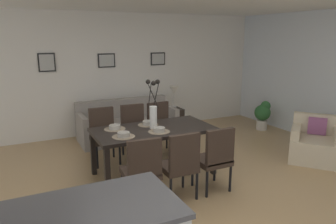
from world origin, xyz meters
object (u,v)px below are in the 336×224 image
(dining_chair_mid_left, at_px, (215,156))
(dining_chair_far_left, at_px, (180,162))
(dining_table, at_px, (153,133))
(centerpiece_vase, at_px, (153,110))
(side_table, at_px, (174,120))
(framed_picture_center, at_px, (107,60))
(framed_picture_right, at_px, (158,59))
(bowl_far_left, at_px, (159,129))
(bowl_near_right, at_px, (115,127))
(framed_picture_left, at_px, (47,62))
(bowl_near_left, at_px, (123,134))
(sofa, at_px, (127,126))
(armchair, at_px, (316,144))
(dining_chair_far_right, at_px, (134,128))
(table_lamp, at_px, (174,92))
(potted_plant, at_px, (263,114))
(bowl_far_right, at_px, (148,123))
(dining_chair_near_left, at_px, (142,168))
(dining_chair_near_right, at_px, (104,133))

(dining_chair_mid_left, bearing_deg, dining_chair_far_left, 178.66)
(dining_table, relative_size, centerpiece_vase, 2.45)
(side_table, relative_size, framed_picture_center, 1.41)
(framed_picture_center, bearing_deg, dining_chair_mid_left, -81.16)
(framed_picture_center, distance_m, framed_picture_right, 1.20)
(bowl_far_left, height_order, framed_picture_center, framed_picture_center)
(bowl_near_right, height_order, framed_picture_left, framed_picture_left)
(dining_chair_mid_left, xyz_separation_m, bowl_near_left, (-1.06, 0.68, 0.27))
(bowl_near_right, distance_m, sofa, 1.91)
(bowl_far_left, height_order, armchair, bowl_far_left)
(dining_chair_mid_left, xyz_separation_m, framed_picture_left, (-1.72, 3.35, 1.09))
(dining_chair_far_right, xyz_separation_m, centerpiece_vase, (-0.01, -0.87, 0.51))
(dining_chair_far_right, bearing_deg, bowl_near_left, -117.06)
(table_lamp, bearing_deg, bowl_near_left, -131.27)
(bowl_near_right, bearing_deg, table_lamp, 42.61)
(armchair, height_order, framed_picture_left, framed_picture_left)
(armchair, relative_size, framed_picture_left, 3.08)
(table_lamp, bearing_deg, dining_chair_mid_left, -106.18)
(dining_chair_mid_left, bearing_deg, bowl_near_right, 134.22)
(sofa, relative_size, potted_plant, 2.96)
(bowl_near_left, height_order, bowl_near_right, same)
(framed_picture_center, bearing_deg, potted_plant, -22.30)
(centerpiece_vase, relative_size, sofa, 0.37)
(dining_chair_far_right, bearing_deg, dining_chair_mid_left, -73.81)
(bowl_near_left, xyz_separation_m, sofa, (0.76, 2.09, -0.50))
(bowl_far_right, height_order, framed_picture_right, framed_picture_right)
(dining_chair_mid_left, relative_size, bowl_near_left, 5.41)
(bowl_far_left, bearing_deg, potted_plant, 22.78)
(framed_picture_right, bearing_deg, sofa, -149.30)
(bowl_far_left, relative_size, table_lamp, 0.33)
(dining_chair_near_left, bearing_deg, framed_picture_right, 62.54)
(side_table, bearing_deg, sofa, -177.51)
(dining_chair_near_left, height_order, side_table, dining_chair_near_left)
(dining_chair_far_right, bearing_deg, centerpiece_vase, -90.70)
(table_lamp, bearing_deg, framed_picture_center, 158.30)
(dining_chair_near_left, distance_m, dining_chair_near_right, 1.70)
(dining_chair_near_right, xyz_separation_m, bowl_far_left, (0.55, -1.07, 0.27))
(dining_chair_mid_left, xyz_separation_m, armchair, (2.24, 0.21, -0.23))
(centerpiece_vase, distance_m, framed_picture_center, 2.53)
(sofa, xyz_separation_m, armchair, (2.54, -2.56, 0.01))
(bowl_far_left, bearing_deg, dining_chair_far_left, -90.52)
(dining_table, relative_size, bowl_near_right, 10.59)
(bowl_near_left, distance_m, framed_picture_right, 3.29)
(bowl_near_left, bearing_deg, bowl_near_right, 90.00)
(dining_chair_far_left, height_order, dining_chair_mid_left, same)
(bowl_far_right, relative_size, framed_picture_center, 0.46)
(dining_chair_far_left, bearing_deg, dining_chair_far_right, 89.42)
(table_lamp, bearing_deg, dining_chair_near_left, -123.82)
(bowl_far_right, bearing_deg, side_table, 52.23)
(dining_chair_far_left, bearing_deg, centerpiece_vase, 89.54)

